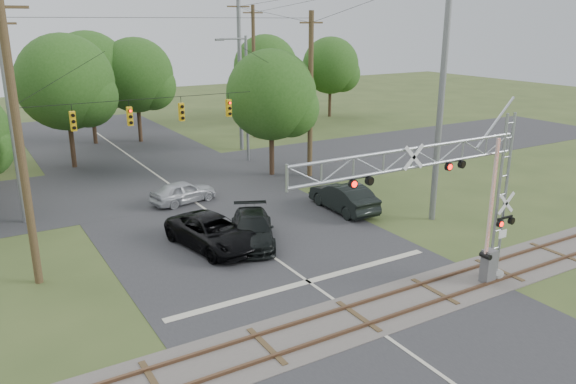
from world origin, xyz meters
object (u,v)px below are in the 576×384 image
traffic_signal_span (195,107)px  car_dark (252,229)px  sedan_silver (183,192)px  pickup_black (213,232)px  streetlight (245,93)px  crossing_gantry (449,191)px

traffic_signal_span → car_dark: traffic_signal_span is taller
car_dark → sedan_silver: size_ratio=1.25×
traffic_signal_span → pickup_black: (-2.86, -8.78, -4.91)m
pickup_black → streetlight: (9.52, 15.22, 4.66)m
crossing_gantry → pickup_black: bearing=121.6°
crossing_gantry → streetlight: bearing=81.7°
traffic_signal_span → car_dark: size_ratio=3.76×
crossing_gantry → streetlight: streetlight is taller
crossing_gantry → car_dark: size_ratio=2.15×
crossing_gantry → pickup_black: crossing_gantry is taller
crossing_gantry → streetlight: (3.63, 24.80, 0.93)m
crossing_gantry → sedan_silver: (-4.58, 17.15, -3.82)m
traffic_signal_span → sedan_silver: traffic_signal_span is taller
sedan_silver → streetlight: streetlight is taller
sedan_silver → crossing_gantry: bearing=-176.5°
crossing_gantry → pickup_black: size_ratio=1.94×
pickup_black → car_dark: pickup_black is taller
car_dark → traffic_signal_span: bearing=109.0°
car_dark → sedan_silver: 8.08m
streetlight → car_dark: bearing=-115.8°
streetlight → sedan_silver: bearing=-137.1°
car_dark → streetlight: size_ratio=0.53×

